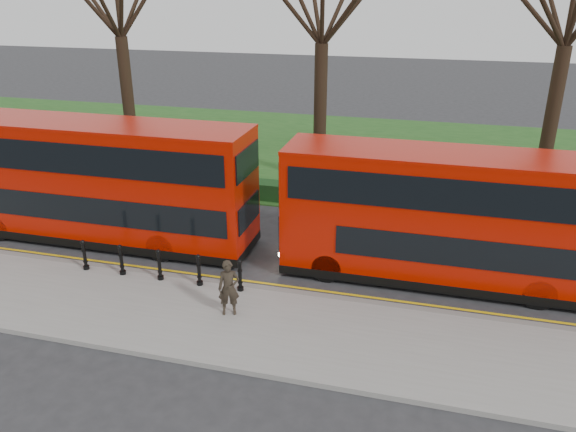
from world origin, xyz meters
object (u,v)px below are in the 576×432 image
(bollard_row, at_px, (159,265))
(pedestrian, at_px, (229,288))
(bus_rear, at_px, (453,219))
(bus_lead, at_px, (102,183))

(bollard_row, height_order, pedestrian, pedestrian)
(pedestrian, bearing_deg, bollard_row, 134.99)
(bollard_row, height_order, bus_rear, bus_rear)
(bus_rear, relative_size, pedestrian, 6.41)
(bus_lead, xyz_separation_m, bus_rear, (12.29, -0.00, -0.10))
(bus_lead, xyz_separation_m, pedestrian, (6.28, -3.91, -1.26))
(bollard_row, bearing_deg, pedestrian, -24.86)
(bus_lead, relative_size, pedestrian, 6.71)
(bus_rear, height_order, pedestrian, bus_rear)
(pedestrian, bearing_deg, bus_rear, 12.84)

